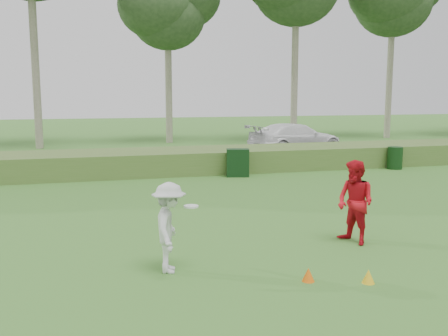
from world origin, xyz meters
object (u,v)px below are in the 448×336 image
object	(u,v)px
cone_orange	(308,275)
car_right	(296,138)
player_white	(169,228)
trash_bin	(395,158)
player_red	(355,202)
utility_cabinet	(238,163)
cone_yellow	(368,276)

from	to	relation	value
cone_orange	car_right	bearing A→B (deg)	66.91
player_white	trash_bin	bearing A→B (deg)	-36.45
player_red	car_right	distance (m)	16.47
cone_orange	car_right	world-z (taller)	car_right
player_red	utility_cabinet	world-z (taller)	player_red
cone_yellow	car_right	bearing A→B (deg)	69.98
utility_cabinet	car_right	world-z (taller)	car_right
cone_yellow	cone_orange	bearing A→B (deg)	159.53
utility_cabinet	trash_bin	world-z (taller)	utility_cabinet
cone_yellow	car_right	xyz separation A→B (m)	(6.43, 17.65, 0.72)
trash_bin	utility_cabinet	bearing A→B (deg)	-179.51
player_white	trash_bin	xyz separation A→B (m)	(11.38, 9.80, -0.34)
cone_orange	car_right	size ratio (longest dim) A/B	0.04
player_red	cone_orange	world-z (taller)	player_red
cone_yellow	trash_bin	bearing A→B (deg)	53.88
car_right	player_white	bearing A→B (deg)	137.00
player_white	cone_yellow	xyz separation A→B (m)	(3.15, -1.48, -0.70)
utility_cabinet	car_right	size ratio (longest dim) A/B	0.20
cone_orange	utility_cabinet	size ratio (longest dim) A/B	0.22
player_white	car_right	xyz separation A→B (m)	(9.58, 16.18, 0.02)
cone_orange	trash_bin	world-z (taller)	trash_bin
cone_yellow	trash_bin	xyz separation A→B (m)	(8.23, 11.28, 0.36)
trash_bin	player_white	bearing A→B (deg)	-139.26
player_red	player_white	bearing A→B (deg)	-98.81
player_white	car_right	size ratio (longest dim) A/B	0.30
cone_orange	trash_bin	bearing A→B (deg)	49.97
player_red	car_right	xyz separation A→B (m)	(5.48, 15.54, -0.06)
utility_cabinet	trash_bin	size ratio (longest dim) A/B	1.13
utility_cabinet	trash_bin	bearing A→B (deg)	14.86
cone_yellow	car_right	size ratio (longest dim) A/B	0.04
car_right	player_red	bearing A→B (deg)	148.22
player_red	cone_orange	bearing A→B (deg)	-64.81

